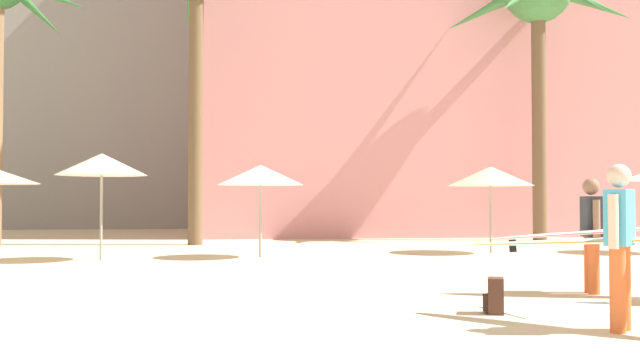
% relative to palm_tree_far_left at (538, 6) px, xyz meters
% --- Properties ---
extents(hotel_pink, '(19.93, 11.41, 19.99)m').
position_rel_palm_tree_far_left_xyz_m(hotel_pink, '(-1.73, 7.45, 1.87)').
color(hotel_pink, pink).
rests_on(hotel_pink, ground).
extents(hotel_tower_gray, '(14.44, 9.05, 24.85)m').
position_rel_palm_tree_far_left_xyz_m(hotel_tower_gray, '(-14.28, 17.02, 4.30)').
color(hotel_tower_gray, gray).
rests_on(hotel_tower_gray, ground).
extents(palm_tree_far_left, '(6.27, 6.38, 9.89)m').
position_rel_palm_tree_far_left_xyz_m(palm_tree_far_left, '(0.00, 0.00, 0.00)').
color(palm_tree_far_left, brown).
rests_on(palm_tree_far_left, ground).
extents(cafe_umbrella_0, '(2.04, 2.04, 2.41)m').
position_rel_palm_tree_far_left_xyz_m(cafe_umbrella_0, '(-13.59, -7.12, -5.97)').
color(cafe_umbrella_0, gray).
rests_on(cafe_umbrella_0, ground).
extents(cafe_umbrella_3, '(2.21, 2.21, 2.23)m').
position_rel_palm_tree_far_left_xyz_m(cafe_umbrella_3, '(-4.03, -5.95, -6.15)').
color(cafe_umbrella_3, gray).
rests_on(cafe_umbrella_3, ground).
extents(cafe_umbrella_4, '(2.06, 2.06, 2.19)m').
position_rel_palm_tree_far_left_xyz_m(cafe_umbrella_4, '(-10.00, -6.70, -6.17)').
color(cafe_umbrella_4, gray).
rests_on(cafe_umbrella_4, ground).
extents(beach_towel, '(1.92, 1.34, 0.01)m').
position_rel_palm_tree_far_left_xyz_m(beach_towel, '(-6.76, -15.64, -8.12)').
color(beach_towel, white).
rests_on(beach_towel, ground).
extents(backpack, '(0.31, 0.34, 0.42)m').
position_rel_palm_tree_far_left_xyz_m(backpack, '(-7.71, -15.84, -7.92)').
color(backpack, '#4B2E23').
rests_on(backpack, ground).
extents(person_far_left, '(3.06, 1.26, 1.65)m').
position_rel_palm_tree_far_left_xyz_m(person_far_left, '(-5.63, -14.35, -7.22)').
color(person_far_left, orange).
rests_on(person_far_left, ground).
extents(person_mid_center, '(2.36, 2.44, 1.70)m').
position_rel_palm_tree_far_left_xyz_m(person_mid_center, '(-6.88, -17.02, -7.21)').
color(person_mid_center, orange).
rests_on(person_mid_center, ground).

